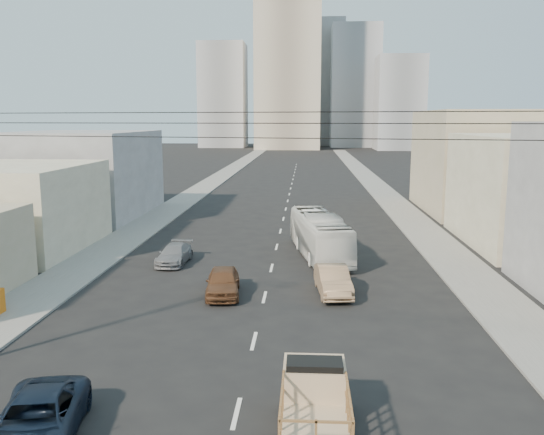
# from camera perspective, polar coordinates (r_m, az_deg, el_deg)

# --- Properties ---
(sidewalk_left) EXTENTS (3.50, 180.00, 0.12)m
(sidewalk_left) POSITION_cam_1_polar(r_m,az_deg,el_deg) (86.27, -5.82, 3.60)
(sidewalk_left) COLOR slate
(sidewalk_left) RESTS_ON ground
(sidewalk_right) EXTENTS (3.50, 180.00, 0.12)m
(sidewalk_right) POSITION_cam_1_polar(r_m,az_deg,el_deg) (85.69, 9.91, 3.46)
(sidewalk_right) COLOR slate
(sidewalk_right) RESTS_ON ground
(lane_dashes) EXTENTS (0.15, 104.00, 0.01)m
(lane_dashes) POSITION_cam_1_polar(r_m,az_deg,el_deg) (68.31, 1.65, 2.01)
(lane_dashes) COLOR silver
(lane_dashes) RESTS_ON ground
(flatbed_pickup) EXTENTS (1.95, 4.41, 1.90)m
(flatbed_pickup) POSITION_cam_1_polar(r_m,az_deg,el_deg) (17.54, 4.25, -17.51)
(flatbed_pickup) COLOR tan
(flatbed_pickup) RESTS_ON ground
(navy_pickup) EXTENTS (3.15, 5.29, 1.38)m
(navy_pickup) POSITION_cam_1_polar(r_m,az_deg,el_deg) (18.50, -22.30, -18.14)
(navy_pickup) COLOR black
(navy_pickup) RESTS_ON ground
(city_bus) EXTENTS (4.23, 10.74, 2.92)m
(city_bus) POSITION_cam_1_polar(r_m,az_deg,el_deg) (38.80, 4.74, -1.72)
(city_bus) COLOR silver
(city_bus) RESTS_ON ground
(sedan_brown) EXTENTS (2.15, 4.41, 1.45)m
(sedan_brown) POSITION_cam_1_polar(r_m,az_deg,el_deg) (30.39, -4.88, -6.36)
(sedan_brown) COLOR brown
(sedan_brown) RESTS_ON ground
(sedan_tan) EXTENTS (2.01, 4.61, 1.47)m
(sedan_tan) POSITION_cam_1_polar(r_m,az_deg,el_deg) (30.67, 6.06, -6.21)
(sedan_tan) COLOR #977758
(sedan_tan) RESTS_ON ground
(sedan_grey) EXTENTS (1.88, 4.25, 1.21)m
(sedan_grey) POSITION_cam_1_polar(r_m,az_deg,el_deg) (37.37, -9.64, -3.61)
(sedan_grey) COLOR slate
(sedan_grey) RESTS_ON ground
(overhead_wires) EXTENTS (23.01, 5.02, 0.72)m
(overhead_wires) POSITION_cam_1_polar(r_m,az_deg,el_deg) (16.31, -4.09, 9.19)
(overhead_wires) COLOR black
(overhead_wires) RESTS_ON ground
(bldg_right_far) EXTENTS (12.00, 16.00, 10.00)m
(bldg_right_far) POSITION_cam_1_polar(r_m,az_deg,el_deg) (61.46, 20.45, 5.23)
(bldg_right_far) COLOR tan
(bldg_right_far) RESTS_ON ground
(bldg_left_mid) EXTENTS (11.00, 12.00, 6.00)m
(bldg_left_mid) POSITION_cam_1_polar(r_m,az_deg,el_deg) (44.48, -24.94, 0.88)
(bldg_left_mid) COLOR #B4AD91
(bldg_left_mid) RESTS_ON ground
(bldg_left_far) EXTENTS (12.00, 16.00, 8.00)m
(bldg_left_far) POSITION_cam_1_polar(r_m,az_deg,el_deg) (58.08, -18.46, 4.13)
(bldg_left_far) COLOR gray
(bldg_left_far) RESTS_ON ground
(high_rise_tower) EXTENTS (20.00, 20.00, 60.00)m
(high_rise_tower) POSITION_cam_1_polar(r_m,az_deg,el_deg) (185.95, 1.62, 16.11)
(high_rise_tower) COLOR gray
(high_rise_tower) RESTS_ON ground
(midrise_ne) EXTENTS (16.00, 16.00, 40.00)m
(midrise_ne) POSITION_cam_1_polar(r_m,az_deg,el_deg) (200.59, 8.20, 12.68)
(midrise_ne) COLOR gray
(midrise_ne) RESTS_ON ground
(midrise_nw) EXTENTS (15.00, 15.00, 34.00)m
(midrise_nw) POSITION_cam_1_polar(r_m,az_deg,el_deg) (196.85, -4.86, 11.93)
(midrise_nw) COLOR gray
(midrise_nw) RESTS_ON ground
(midrise_back) EXTENTS (18.00, 18.00, 44.00)m
(midrise_back) POSITION_cam_1_polar(r_m,az_deg,el_deg) (215.09, 4.61, 13.07)
(midrise_back) COLOR gray
(midrise_back) RESTS_ON ground
(midrise_east) EXTENTS (14.00, 14.00, 28.00)m
(midrise_east) POSITION_cam_1_polar(r_m,az_deg,el_deg) (181.88, 12.51, 10.98)
(midrise_east) COLOR gray
(midrise_east) RESTS_ON ground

